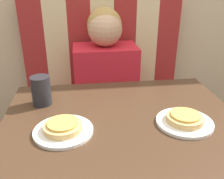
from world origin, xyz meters
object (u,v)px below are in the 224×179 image
(person, at_px, (105,63))
(plate_left, at_px, (63,131))
(pizza_left, at_px, (63,126))
(plate_right, at_px, (184,122))
(drinking_cup, at_px, (41,91))
(pizza_right, at_px, (185,118))

(person, height_order, plate_left, person)
(person, bearing_deg, plate_left, -107.39)
(person, distance_m, pizza_left, 0.76)
(plate_right, xyz_separation_m, drinking_cup, (-0.55, 0.24, 0.06))
(pizza_left, bearing_deg, person, 72.61)
(person, xyz_separation_m, plate_right, (0.23, -0.72, -0.01))
(plate_right, height_order, drinking_cup, drinking_cup)
(pizza_left, relative_size, drinking_cup, 1.10)
(plate_right, distance_m, pizza_right, 0.02)
(plate_left, xyz_separation_m, plate_right, (0.45, 0.00, 0.00))
(drinking_cup, bearing_deg, pizza_right, -23.06)
(plate_left, distance_m, pizza_left, 0.02)
(plate_right, bearing_deg, pizza_left, 180.00)
(plate_right, relative_size, drinking_cup, 1.68)
(pizza_right, bearing_deg, drinking_cup, 156.94)
(plate_left, height_order, pizza_right, pizza_right)
(pizza_right, bearing_deg, plate_right, 0.00)
(plate_left, bearing_deg, plate_right, 0.00)
(pizza_left, bearing_deg, plate_left, 0.00)
(plate_right, xyz_separation_m, pizza_left, (-0.45, 0.00, 0.02))
(plate_right, bearing_deg, person, 107.39)
(plate_right, height_order, pizza_right, pizza_right)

